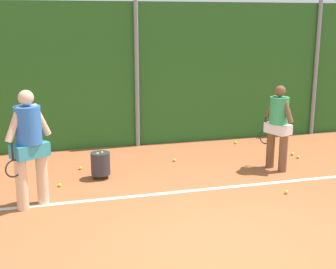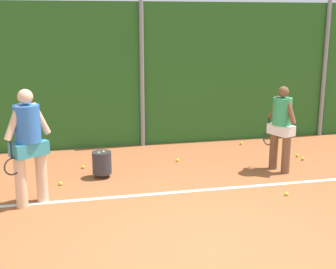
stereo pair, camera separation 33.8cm
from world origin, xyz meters
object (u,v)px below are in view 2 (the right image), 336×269
ball_hopper (102,163)px  tennis_ball_4 (61,183)px  tennis_ball_1 (297,155)px  tennis_ball_3 (303,159)px  tennis_ball_0 (83,167)px  player_midcourt (281,124)px  tennis_ball_5 (177,160)px  tennis_ball_2 (287,194)px  player_foreground_near (28,141)px  tennis_ball_6 (241,143)px

ball_hopper → tennis_ball_4: size_ratio=7.78×
tennis_ball_1 → tennis_ball_4: 5.08m
tennis_ball_3 → ball_hopper: bearing=-177.7°
tennis_ball_1 → tennis_ball_0: bearing=177.6°
tennis_ball_0 → tennis_ball_1: bearing=-2.4°
player_midcourt → tennis_ball_1: player_midcourt is taller
ball_hopper → tennis_ball_5: size_ratio=7.78×
player_midcourt → tennis_ball_2: player_midcourt is taller
tennis_ball_2 → tennis_ball_5: same height
ball_hopper → tennis_ball_3: 4.26m
tennis_ball_3 → tennis_ball_4: bearing=-174.9°
ball_hopper → tennis_ball_2: size_ratio=7.78×
player_foreground_near → tennis_ball_1: bearing=164.0°
tennis_ball_5 → player_foreground_near: bearing=-148.6°
tennis_ball_3 → tennis_ball_5: (-2.63, 0.48, 0.00)m
ball_hopper → tennis_ball_0: ball_hopper is taller
tennis_ball_2 → tennis_ball_6: size_ratio=1.00×
player_midcourt → ball_hopper: (-3.44, 0.36, -0.65)m
tennis_ball_0 → player_midcourt: bearing=-14.4°
tennis_ball_0 → tennis_ball_4: (-0.44, -0.89, 0.00)m
tennis_ball_3 → tennis_ball_5: same height
player_midcourt → tennis_ball_0: size_ratio=25.46×
tennis_ball_0 → tennis_ball_2: bearing=-34.2°
tennis_ball_1 → ball_hopper: bearing=-174.3°
player_foreground_near → ball_hopper: player_foreground_near is taller
ball_hopper → player_foreground_near: bearing=-138.4°
tennis_ball_2 → tennis_ball_5: (-1.35, 2.29, 0.00)m
player_foreground_near → tennis_ball_0: 2.16m
player_midcourt → tennis_ball_3: size_ratio=25.46×
tennis_ball_0 → tennis_ball_3: size_ratio=1.00×
player_midcourt → tennis_ball_3: bearing=-76.9°
tennis_ball_0 → tennis_ball_5: 1.96m
ball_hopper → tennis_ball_2: (2.97, -1.64, -0.26)m
player_foreground_near → tennis_ball_3: bearing=161.5°
tennis_ball_0 → tennis_ball_1: 4.59m
player_foreground_near → tennis_ball_1: size_ratio=28.43×
player_foreground_near → ball_hopper: (1.21, 1.07, -0.76)m
tennis_ball_1 → player_foreground_near: bearing=-164.7°
player_midcourt → tennis_ball_5: 2.27m
tennis_ball_1 → tennis_ball_6: (-0.82, 1.23, 0.00)m
player_midcourt → tennis_ball_5: player_midcourt is taller
tennis_ball_1 → tennis_ball_4: same height
tennis_ball_0 → tennis_ball_5: (1.96, 0.04, 0.00)m
tennis_ball_6 → tennis_ball_1: bearing=-56.1°
tennis_ball_3 → tennis_ball_5: bearing=169.6°
ball_hopper → tennis_ball_5: bearing=21.9°
tennis_ball_0 → tennis_ball_6: size_ratio=1.00×
player_midcourt → tennis_ball_3: (0.81, 0.53, -0.91)m
tennis_ball_5 → tennis_ball_6: same height
player_foreground_near → tennis_ball_5: 3.47m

